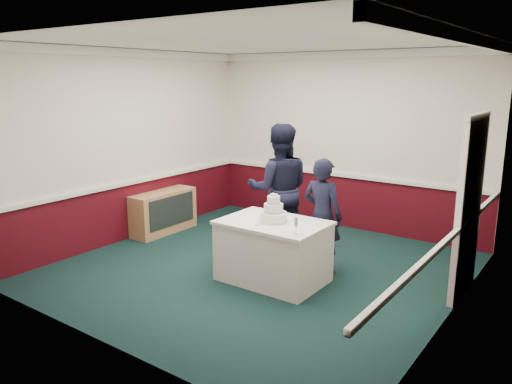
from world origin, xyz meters
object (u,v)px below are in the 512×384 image
Objects in this scene: cake_table at (273,251)px; sideboard at (164,212)px; champagne_flute at (296,223)px; wedding_cake at (274,213)px; cake_knife at (262,225)px; person_woman at (322,216)px; person_man at (279,189)px.

sideboard is at bearing 166.34° from cake_table.
cake_table is at bearing 150.75° from champagne_flute.
cake_table is (2.66, -0.65, 0.05)m from sideboard.
wedding_cake reaches higher than sideboard.
person_woman reaches higher than cake_knife.
sideboard is 5.45× the size of cake_knife.
cake_knife is 0.14× the size of person_woman.
sideboard is 0.62× the size of person_man.
wedding_cake is (0.00, 0.00, 0.50)m from cake_table.
person_man is at bearing 119.37° from cake_table.
person_woman reaches higher than cake_table.
cake_table is 0.44m from cake_knife.
person_man is (-0.53, 0.94, 0.56)m from cake_table.
sideboard is 3.30× the size of wedding_cake.
cake_knife reaches higher than cake_table.
person_woman is at bearing 61.59° from wedding_cake.
person_man is at bearing -16.47° from person_woman.
cake_knife is (2.63, -0.85, 0.44)m from sideboard.
wedding_cake is 0.74m from person_woman.
person_man reaches higher than sideboard.
wedding_cake is 0.23× the size of person_woman.
champagne_flute is 0.95m from person_woman.
cake_table is 6.44× the size of champagne_flute.
person_woman is (0.88, -0.30, -0.19)m from person_man.
sideboard is at bearing -27.02° from person_man.
person_woman is at bearing 88.60° from cake_knife.
cake_table is 0.78m from champagne_flute.
wedding_cake is at bearing 63.96° from person_woman.
champagne_flute is at bearing -29.25° from wedding_cake.
person_man is (-0.53, 0.94, 0.06)m from wedding_cake.
champagne_flute is at bearing 101.70° from person_woman.
cake_table is 0.82m from person_woman.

